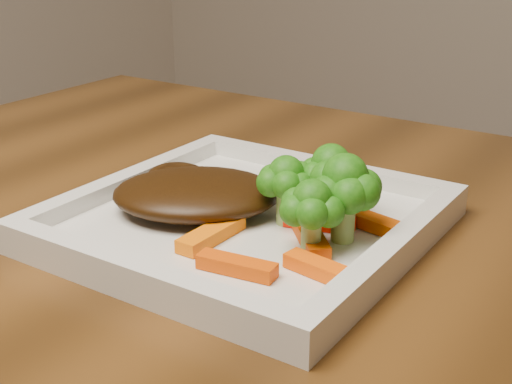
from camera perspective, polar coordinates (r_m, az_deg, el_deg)
The scene contains 12 objects.
plate at distance 0.57m, azimuth -0.84°, elevation -2.70°, with size 0.27×0.27×0.01m, color silver.
steak at distance 0.58m, azimuth -4.77°, elevation -0.13°, with size 0.14×0.11×0.03m, color #321C07.
broccoli_0 at distance 0.56m, azimuth 5.97°, elevation 1.20°, with size 0.06×0.06×0.07m, color #256F12, non-canonical shape.
broccoli_1 at distance 0.52m, azimuth 7.05°, elevation -0.61°, with size 0.06×0.06×0.06m, color #126E13, non-canonical shape.
broccoli_2 at distance 0.50m, azimuth 4.48°, elevation -1.83°, with size 0.05×0.05×0.06m, color #1D7413, non-canonical shape.
broccoli_3 at distance 0.55m, azimuth 2.41°, elevation 0.45°, with size 0.05×0.05×0.06m, color #197012, non-canonical shape.
carrot_0 at distance 0.48m, azimuth -1.56°, elevation -5.92°, with size 0.06×0.02×0.01m, color #DE4703.
carrot_1 at distance 0.48m, azimuth 5.27°, elevation -6.17°, with size 0.06×0.01×0.01m, color #FF5504.
carrot_2 at distance 0.53m, azimuth -3.58°, elevation -3.38°, with size 0.06×0.02×0.01m, color #FF6F04.
carrot_3 at distance 0.55m, azimuth 10.02°, elevation -2.67°, with size 0.06×0.02×0.01m, color #D44A03.
carrot_5 at distance 0.52m, azimuth 4.41°, elevation -3.68°, with size 0.06×0.02×0.01m, color #DB4503.
carrot_6 at distance 0.55m, azimuth 5.11°, elevation -2.39°, with size 0.05×0.01×0.01m, color #F21B03.
Camera 1 is at (-0.03, -0.33, 0.99)m, focal length 50.00 mm.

